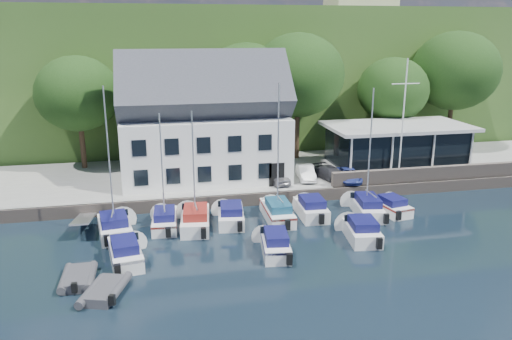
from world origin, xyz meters
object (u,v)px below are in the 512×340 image
at_px(boat_r1_0, 110,168).
at_px(boat_r1_3, 231,213).
at_px(car_blue, 349,174).
at_px(boat_r1_1, 162,170).
at_px(car_white, 306,172).
at_px(boat_r1_7, 391,204).
at_px(boat_r2_0, 125,250).
at_px(car_dgrey, 331,173).
at_px(dinghy_0, 78,276).
at_px(boat_r2_2, 275,241).
at_px(club_pavilion, 396,146).
at_px(boat_r1_4, 278,159).
at_px(boat_r1_6, 369,156).
at_px(harbor_building, 204,129).
at_px(flagpole, 403,121).
at_px(boat_r1_2, 193,163).
at_px(car_silver, 278,176).
at_px(boat_r2_3, 361,228).
at_px(boat_r1_5, 311,206).
at_px(dinghy_1, 105,289).

xyz_separation_m(boat_r1_0, boat_r1_3, (8.17, 0.61, -4.02)).
bearing_deg(car_blue, boat_r1_1, -152.16).
height_order(car_white, boat_r1_3, car_white).
height_order(boat_r1_7, boat_r2_0, boat_r2_0).
bearing_deg(car_dgrey, car_white, 148.11).
bearing_deg(dinghy_0, boat_r1_7, 16.73).
relative_size(car_dgrey, boat_r2_2, 0.65).
relative_size(club_pavilion, car_blue, 3.82).
distance_m(car_white, boat_r1_1, 14.09).
height_order(boat_r1_1, dinghy_0, boat_r1_1).
distance_m(boat_r1_1, boat_r1_3, 5.92).
distance_m(boat_r1_3, dinghy_0, 12.09).
bearing_deg(dinghy_0, boat_r1_0, 76.31).
bearing_deg(boat_r1_4, boat_r1_6, -1.14).
relative_size(harbor_building, club_pavilion, 1.09).
distance_m(flagpole, boat_r1_4, 13.01).
distance_m(boat_r1_2, boat_r1_6, 13.03).
xyz_separation_m(flagpole, boat_r1_6, (-5.15, -4.92, -1.57)).
distance_m(car_silver, boat_r1_6, 8.72).
bearing_deg(boat_r1_3, boat_r2_2, -63.28).
distance_m(car_dgrey, flagpole, 7.50).
height_order(boat_r1_1, boat_r1_7, boat_r1_1).
xyz_separation_m(car_dgrey, boat_r1_2, (-12.37, -5.95, 3.16)).
xyz_separation_m(car_silver, car_blue, (6.11, -0.80, -0.02)).
relative_size(boat_r1_3, boat_r1_4, 0.63).
relative_size(boat_r1_1, boat_r2_3, 1.50).
bearing_deg(boat_r2_0, boat_r1_3, 25.85).
xyz_separation_m(club_pavilion, boat_r1_0, (-25.33, -8.95, 1.72)).
distance_m(club_pavilion, boat_r1_1, 23.42).
height_order(boat_r1_7, dinghy_0, boat_r1_7).
bearing_deg(car_blue, boat_r1_5, -124.54).
distance_m(boat_r2_0, boat_r2_2, 9.24).
relative_size(harbor_building, boat_r1_1, 1.68).
xyz_separation_m(car_silver, boat_r1_6, (5.41, -6.14, 3.01)).
bearing_deg(boat_r2_0, car_blue, 19.87).
bearing_deg(car_silver, boat_r2_3, -77.10).
xyz_separation_m(boat_r1_4, dinghy_1, (-11.70, -8.82, -4.24)).
distance_m(boat_r1_7, boat_r2_3, 5.92).
bearing_deg(boat_r1_2, boat_r1_3, 13.82).
distance_m(boat_r1_4, dinghy_0, 15.62).
height_order(boat_r1_0, boat_r2_3, boat_r1_0).
height_order(boat_r1_3, boat_r1_4, boat_r1_4).
bearing_deg(boat_r1_6, dinghy_0, -152.84).
bearing_deg(boat_r1_6, car_white, 121.44).
height_order(car_white, boat_r1_1, boat_r1_1).
xyz_separation_m(boat_r2_3, dinghy_1, (-16.36, -4.19, -0.37)).
relative_size(boat_r1_0, boat_r1_1, 1.12).
distance_m(boat_r1_1, boat_r2_0, 6.70).
distance_m(club_pavilion, boat_r1_7, 10.34).
height_order(car_silver, boat_r1_4, boat_r1_4).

